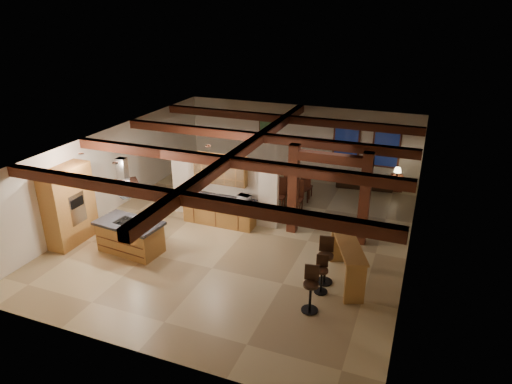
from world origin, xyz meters
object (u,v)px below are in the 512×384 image
at_px(dining_table, 285,194).
at_px(bar_counter, 347,255).
at_px(kitchen_island, 130,236).
at_px(sofa, 365,179).

bearing_deg(dining_table, bar_counter, -34.99).
xyz_separation_m(dining_table, bar_counter, (3.12, -4.40, 0.48)).
relative_size(kitchen_island, sofa, 0.93).
height_order(kitchen_island, bar_counter, bar_counter).
bearing_deg(bar_counter, sofa, 94.90).
distance_m(dining_table, bar_counter, 5.41).
bearing_deg(sofa, bar_counter, 88.33).
bearing_deg(kitchen_island, dining_table, 58.93).
distance_m(dining_table, sofa, 3.57).
height_order(dining_table, bar_counter, bar_counter).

